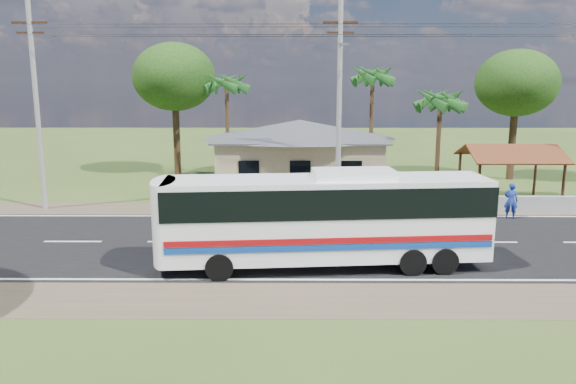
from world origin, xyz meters
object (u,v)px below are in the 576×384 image
at_px(motorcycle, 482,206).
at_px(coach_bus, 327,212).
at_px(waiting_shed, 510,155).
at_px(person, 511,201).

bearing_deg(motorcycle, coach_bus, 155.38).
distance_m(coach_bus, motorcycle, 12.34).
relative_size(waiting_shed, person, 2.82).
distance_m(waiting_shed, coach_bus, 16.26).
bearing_deg(person, coach_bus, 61.43).
xyz_separation_m(waiting_shed, coach_bus, (-11.20, -11.76, -0.62)).
height_order(waiting_shed, person, waiting_shed).
bearing_deg(coach_bus, waiting_shed, 41.41).
relative_size(coach_bus, person, 6.52).
height_order(waiting_shed, motorcycle, waiting_shed).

